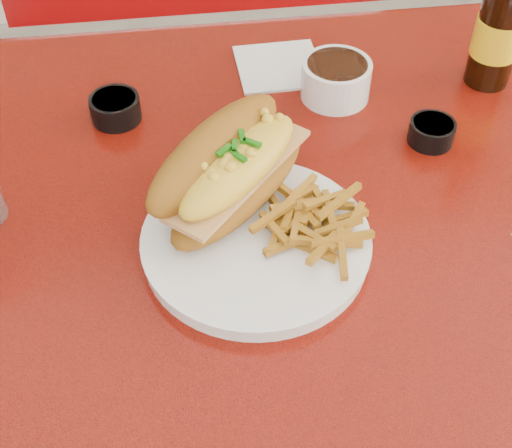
{
  "coord_description": "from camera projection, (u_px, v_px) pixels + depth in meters",
  "views": [
    {
      "loc": [
        -0.22,
        -0.61,
        1.37
      ],
      "look_at": [
        -0.15,
        -0.09,
        0.81
      ],
      "focal_mm": 50.0,
      "sensor_mm": 36.0,
      "label": 1
    }
  ],
  "objects": [
    {
      "name": "mac_hoagie",
      "position": [
        230.0,
        168.0,
        0.8
      ],
      "size": [
        0.24,
        0.25,
        0.1
      ],
      "rotation": [
        0.0,
        0.0,
        0.83
      ],
      "color": "#955D18",
      "rests_on": "dinner_plate"
    },
    {
      "name": "fork",
      "position": [
        291.0,
        201.0,
        0.82
      ],
      "size": [
        0.04,
        0.14,
        0.0
      ],
      "rotation": [
        0.0,
        0.0,
        1.8
      ],
      "color": "silver",
      "rests_on": "dinner_plate"
    },
    {
      "name": "sauce_cup_right",
      "position": [
        432.0,
        131.0,
        0.91
      ],
      "size": [
        0.07,
        0.07,
        0.03
      ],
      "rotation": [
        0.0,
        0.0,
        0.25
      ],
      "color": "black",
      "rests_on": "diner_table"
    },
    {
      "name": "beer_bottle",
      "position": [
        502.0,
        21.0,
        0.95
      ],
      "size": [
        0.08,
        0.08,
        0.25
      ],
      "rotation": [
        0.0,
        0.0,
        -0.21
      ],
      "color": "black",
      "rests_on": "diner_table"
    },
    {
      "name": "gravy_ramekin",
      "position": [
        336.0,
        79.0,
        0.97
      ],
      "size": [
        0.12,
        0.12,
        0.05
      ],
      "rotation": [
        0.0,
        0.0,
        -0.39
      ],
      "color": "white",
      "rests_on": "diner_table"
    },
    {
      "name": "fries_pile",
      "position": [
        312.0,
        221.0,
        0.78
      ],
      "size": [
        0.13,
        0.13,
        0.03
      ],
      "primitive_type": null,
      "rotation": [
        0.0,
        0.0,
        -0.39
      ],
      "color": "#BE8120",
      "rests_on": "dinner_plate"
    },
    {
      "name": "diner_table",
      "position": [
        355.0,
        266.0,
        0.99
      ],
      "size": [
        1.23,
        0.83,
        0.77
      ],
      "color": "red",
      "rests_on": "ground"
    },
    {
      "name": "paper_napkin",
      "position": [
        279.0,
        66.0,
        1.04
      ],
      "size": [
        0.12,
        0.12,
        0.0
      ],
      "primitive_type": "cube",
      "rotation": [
        0.0,
        0.0,
        0.03
      ],
      "color": "white",
      "rests_on": "diner_table"
    },
    {
      "name": "booth_bench_far",
      "position": [
        266.0,
        102.0,
        1.78
      ],
      "size": [
        1.2,
        0.51,
        0.9
      ],
      "color": "#980A0C",
      "rests_on": "ground"
    },
    {
      "name": "sauce_cup_left",
      "position": [
        115.0,
        107.0,
        0.94
      ],
      "size": [
        0.08,
        0.08,
        0.03
      ],
      "rotation": [
        0.0,
        0.0,
        -0.21
      ],
      "color": "black",
      "rests_on": "diner_table"
    },
    {
      "name": "dinner_plate",
      "position": [
        256.0,
        242.0,
        0.79
      ],
      "size": [
        0.28,
        0.28,
        0.02
      ],
      "rotation": [
        0.0,
        0.0,
        -0.11
      ],
      "color": "white",
      "rests_on": "diner_table"
    }
  ]
}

